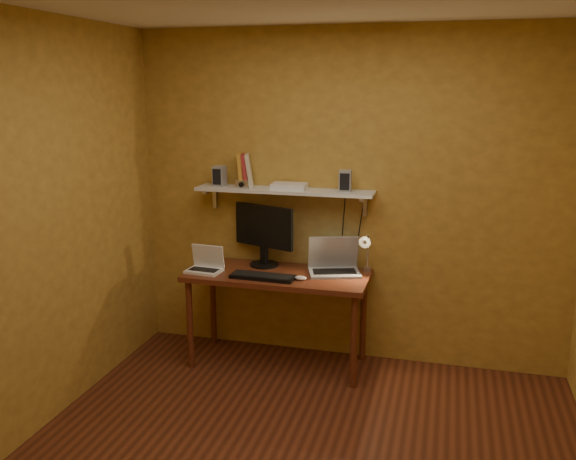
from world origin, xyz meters
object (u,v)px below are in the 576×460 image
(wall_shelf, at_px, (284,191))
(laptop, at_px, (334,263))
(router, at_px, (289,186))
(monitor, at_px, (264,232))
(desk, at_px, (278,284))
(speaker_right, at_px, (345,181))
(speaker_left, at_px, (219,176))
(desk_lamp, at_px, (366,249))
(shelf_camera, at_px, (242,184))
(keyboard, at_px, (263,277))
(netbook, at_px, (206,264))
(mouse, at_px, (301,278))

(wall_shelf, distance_m, laptop, 0.68)
(router, bearing_deg, monitor, -169.44)
(desk, distance_m, monitor, 0.43)
(wall_shelf, xyz_separation_m, speaker_right, (0.48, 0.01, 0.10))
(speaker_left, height_order, router, speaker_left)
(desk_lamp, relative_size, speaker_right, 2.32)
(speaker_right, bearing_deg, desk_lamp, -25.37)
(laptop, distance_m, desk_lamp, 0.28)
(desk, distance_m, shelf_camera, 0.82)
(keyboard, xyz_separation_m, speaker_right, (0.55, 0.36, 0.69))
(wall_shelf, relative_size, keyboard, 2.90)
(desk, height_order, router, router)
(desk, height_order, shelf_camera, shelf_camera)
(shelf_camera, bearing_deg, speaker_right, 5.23)
(keyboard, bearing_deg, monitor, 107.18)
(router, bearing_deg, speaker_left, -179.16)
(desk, xyz_separation_m, speaker_left, (-0.53, 0.20, 0.79))
(monitor, bearing_deg, speaker_left, -164.52)
(netbook, bearing_deg, speaker_left, 91.34)
(laptop, bearing_deg, mouse, -145.88)
(mouse, xyz_separation_m, speaker_right, (0.26, 0.33, 0.69))
(mouse, bearing_deg, speaker_right, 58.49)
(desk, distance_m, mouse, 0.27)
(wall_shelf, distance_m, speaker_right, 0.49)
(keyboard, relative_size, router, 1.81)
(keyboard, relative_size, speaker_left, 3.02)
(netbook, distance_m, router, 0.89)
(wall_shelf, bearing_deg, mouse, -56.09)
(wall_shelf, height_order, laptop, wall_shelf)
(speaker_left, relative_size, shelf_camera, 1.45)
(laptop, bearing_deg, speaker_left, 158.28)
(mouse, bearing_deg, laptop, 59.04)
(mouse, bearing_deg, desk_lamp, 36.58)
(wall_shelf, xyz_separation_m, desk_lamp, (0.66, -0.07, -0.40))
(wall_shelf, relative_size, netbook, 5.02)
(desk, distance_m, speaker_right, 0.95)
(netbook, bearing_deg, laptop, 17.98)
(desk, relative_size, shelf_camera, 12.65)
(netbook, height_order, mouse, netbook)
(netbook, relative_size, speaker_right, 1.72)
(netbook, distance_m, speaker_left, 0.71)
(mouse, bearing_deg, wall_shelf, 131.12)
(netbook, bearing_deg, keyboard, -2.36)
(shelf_camera, height_order, router, shelf_camera)
(desk_lamp, relative_size, shelf_camera, 3.39)
(monitor, height_order, shelf_camera, shelf_camera)
(laptop, distance_m, mouse, 0.33)
(desk, relative_size, laptop, 3.11)
(speaker_right, bearing_deg, desk, -159.32)
(laptop, bearing_deg, monitor, 158.48)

